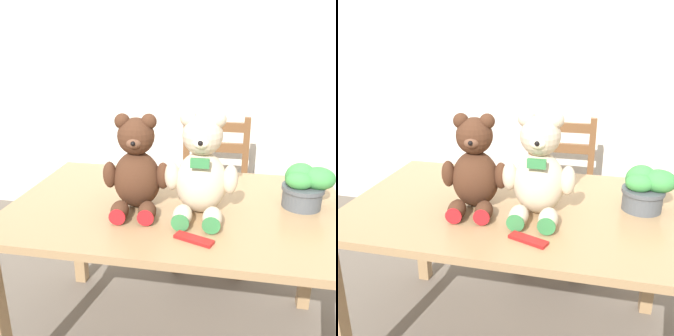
# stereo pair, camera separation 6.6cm
# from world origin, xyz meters

# --- Properties ---
(wall_back) EXTENTS (8.00, 0.04, 2.60)m
(wall_back) POSITION_xyz_m (0.00, 1.76, 1.30)
(wall_back) COLOR silver
(wall_back) RESTS_ON ground_plane
(dining_table) EXTENTS (1.34, 0.85, 0.71)m
(dining_table) POSITION_xyz_m (0.00, 0.42, 0.62)
(dining_table) COLOR #9E7A51
(dining_table) RESTS_ON ground_plane
(wooden_chair_behind) EXTENTS (0.42, 0.46, 0.89)m
(wooden_chair_behind) POSITION_xyz_m (0.10, 1.24, 0.44)
(wooden_chair_behind) COLOR brown
(wooden_chair_behind) RESTS_ON ground_plane
(teddy_bear_left) EXTENTS (0.27, 0.27, 0.38)m
(teddy_bear_left) POSITION_xyz_m (-0.15, 0.36, 0.88)
(teddy_bear_left) COLOR #472819
(teddy_bear_left) RESTS_ON dining_table
(teddy_bear_right) EXTENTS (0.28, 0.27, 0.40)m
(teddy_bear_right) POSITION_xyz_m (0.10, 0.36, 0.88)
(teddy_bear_right) COLOR beige
(teddy_bear_right) RESTS_ON dining_table
(potted_plant) EXTENTS (0.20, 0.16, 0.17)m
(potted_plant) POSITION_xyz_m (0.50, 0.50, 0.80)
(potted_plant) COLOR #4C5156
(potted_plant) RESTS_ON dining_table
(chocolate_bar) EXTENTS (0.14, 0.09, 0.01)m
(chocolate_bar) POSITION_xyz_m (0.10, 0.15, 0.72)
(chocolate_bar) COLOR red
(chocolate_bar) RESTS_ON dining_table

